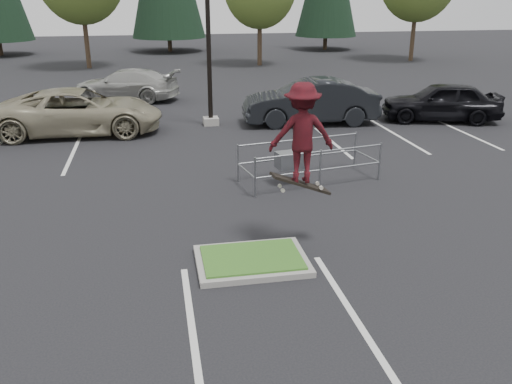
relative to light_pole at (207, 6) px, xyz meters
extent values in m
plane|color=black|center=(-0.50, -12.00, -4.56)|extent=(120.00, 120.00, 0.00)
cube|color=gray|center=(-0.50, -12.00, -4.50)|extent=(2.20, 1.60, 0.12)
cube|color=#23561B|center=(-0.50, -12.00, -4.42)|extent=(1.95, 1.35, 0.05)
cube|color=silver|center=(-5.00, -3.00, -4.56)|extent=(0.12, 5.20, 0.01)
cube|color=silver|center=(4.00, -3.00, -4.56)|extent=(0.12, 5.20, 0.01)
cube|color=silver|center=(6.70, -3.00, -4.56)|extent=(0.12, 5.20, 0.01)
cube|color=silver|center=(9.40, -3.00, -4.56)|extent=(0.12, 5.20, 0.01)
cube|color=silver|center=(-1.85, -15.00, -4.56)|extent=(0.12, 6.00, 0.01)
cube|color=silver|center=(0.85, -15.00, -4.56)|extent=(0.12, 6.00, 0.01)
cube|color=gray|center=(0.00, 0.00, -4.41)|extent=(0.60, 0.60, 0.30)
cylinder|color=#38281C|center=(-6.50, 18.50, -2.81)|extent=(0.32, 0.32, 3.50)
cylinder|color=#38281C|center=(5.50, 17.80, -3.04)|extent=(0.32, 0.32, 3.04)
cylinder|color=#38281C|center=(17.50, 18.30, -2.85)|extent=(0.32, 0.32, 3.42)
cylinder|color=#38281C|center=(-14.50, 28.00, -3.96)|extent=(0.36, 0.36, 1.20)
cylinder|color=#38281C|center=(-0.50, 28.50, -3.96)|extent=(0.36, 0.36, 1.20)
cylinder|color=#38281C|center=(13.50, 27.50, -3.96)|extent=(0.36, 0.36, 1.20)
cylinder|color=gray|center=(0.25, -8.37, -4.01)|extent=(0.06, 0.06, 1.10)
cylinder|color=gray|center=(0.00, -7.06, -4.01)|extent=(0.06, 0.06, 1.10)
cylinder|color=gray|center=(2.12, -8.01, -4.01)|extent=(0.06, 0.06, 1.10)
cylinder|color=gray|center=(1.88, -6.70, -4.01)|extent=(0.06, 0.06, 1.10)
cylinder|color=gray|center=(4.00, -7.66, -4.01)|extent=(0.06, 0.06, 1.10)
cylinder|color=gray|center=(3.75, -6.35, -4.01)|extent=(0.06, 0.06, 1.10)
cylinder|color=gray|center=(2.12, -8.01, -4.03)|extent=(3.75, 0.75, 0.05)
cylinder|color=gray|center=(2.12, -8.01, -3.51)|extent=(3.75, 0.75, 0.05)
cylinder|color=gray|center=(1.88, -6.70, -4.03)|extent=(3.75, 0.75, 0.05)
cylinder|color=gray|center=(1.88, -6.70, -3.51)|extent=(3.75, 0.75, 0.05)
cube|color=gray|center=(1.44, -7.47, -3.87)|extent=(0.89, 0.64, 0.46)
cube|color=black|center=(0.66, -11.29, -3.18)|extent=(1.28, 0.49, 0.53)
cylinder|color=beige|center=(0.25, -11.43, -3.26)|extent=(0.08, 0.05, 0.08)
cylinder|color=beige|center=(0.25, -11.15, -3.26)|extent=(0.08, 0.05, 0.08)
cylinder|color=beige|center=(1.06, -11.43, -3.26)|extent=(0.08, 0.05, 0.08)
cylinder|color=beige|center=(1.06, -11.15, -3.26)|extent=(0.08, 0.05, 0.08)
imported|color=maroon|center=(0.66, -11.29, -2.11)|extent=(1.36, 0.84, 2.03)
imported|color=gray|center=(-5.00, -0.50, -3.71)|extent=(6.16, 2.95, 1.70)
imported|color=black|center=(4.00, -0.50, -3.67)|extent=(5.53, 2.26, 1.78)
imported|color=black|center=(9.50, -1.06, -3.75)|extent=(5.10, 3.20, 1.62)
imported|color=#B0B0AA|center=(-3.45, 6.00, -3.80)|extent=(5.62, 3.79, 1.51)
camera|label=1|loc=(-2.21, -21.48, 0.58)|focal=38.00mm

